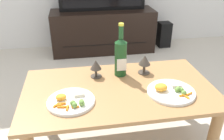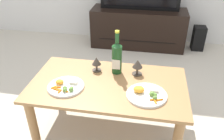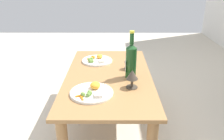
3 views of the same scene
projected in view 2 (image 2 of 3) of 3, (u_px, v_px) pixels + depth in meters
name	position (u px, v px, depth m)	size (l,w,h in m)	color
ground_plane	(108.00, 125.00, 2.06)	(6.40, 6.40, 0.00)	beige
dining_table	(108.00, 91.00, 1.87)	(1.23, 0.69, 0.45)	#9E7042
tv_stand	(138.00, 28.00, 3.33)	(1.32, 0.42, 0.55)	black
floor_speaker	(198.00, 38.00, 3.28)	(0.16, 0.16, 0.34)	black
wine_bottle	(117.00, 57.00, 1.89)	(0.08, 0.09, 0.37)	#19471E
goblet_left	(96.00, 62.00, 1.95)	(0.08, 0.08, 0.13)	#473D33
goblet_right	(138.00, 65.00, 1.89)	(0.08, 0.08, 0.14)	#473D33
dinner_plate_left	(66.00, 86.00, 1.77)	(0.28, 0.28, 0.05)	white
dinner_plate_right	(146.00, 94.00, 1.68)	(0.30, 0.30, 0.06)	white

